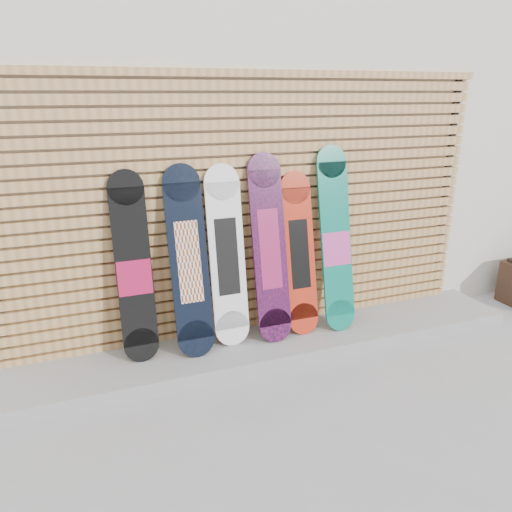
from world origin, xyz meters
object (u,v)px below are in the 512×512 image
(snowboard_2, at_px, (227,257))
(snowboard_4, at_px, (299,254))
(snowboard_5, at_px, (336,241))
(snowboard_1, at_px, (189,262))
(snowboard_0, at_px, (134,269))
(snowboard_3, at_px, (270,249))

(snowboard_2, bearing_deg, snowboard_4, -1.40)
(snowboard_5, bearing_deg, snowboard_1, 179.86)
(snowboard_0, distance_m, snowboard_5, 1.72)
(snowboard_2, xyz_separation_m, snowboard_4, (0.64, -0.02, -0.05))
(snowboard_2, distance_m, snowboard_5, 0.98)
(snowboard_0, distance_m, snowboard_2, 0.75)
(snowboard_2, xyz_separation_m, snowboard_3, (0.36, -0.04, 0.04))
(snowboard_1, bearing_deg, snowboard_0, 174.39)
(snowboard_2, height_order, snowboard_4, snowboard_2)
(snowboard_4, xyz_separation_m, snowboard_5, (0.33, -0.03, 0.09))
(snowboard_0, bearing_deg, snowboard_2, 0.04)
(snowboard_2, bearing_deg, snowboard_1, -172.73)
(snowboard_4, height_order, snowboard_5, snowboard_5)
(snowboard_5, bearing_deg, snowboard_2, 177.37)
(snowboard_0, height_order, snowboard_4, snowboard_0)
(snowboard_0, height_order, snowboard_2, snowboard_2)
(snowboard_0, relative_size, snowboard_4, 1.07)
(snowboard_3, bearing_deg, snowboard_2, 173.95)
(snowboard_1, height_order, snowboard_3, snowboard_3)
(snowboard_0, xyz_separation_m, snowboard_3, (1.10, -0.04, 0.05))
(snowboard_0, bearing_deg, snowboard_5, -1.48)
(snowboard_5, bearing_deg, snowboard_0, 178.52)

